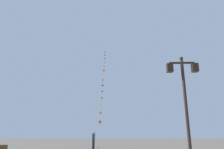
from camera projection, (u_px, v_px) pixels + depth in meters
twin_lantern_lamp_post at (184, 88)px, 9.65m from camera, size 1.46×0.28×4.95m
kite_train at (103, 81)px, 33.27m from camera, size 0.83×17.86×18.16m
kite_flyer at (94, 140)px, 20.35m from camera, size 0.24×0.60×1.71m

